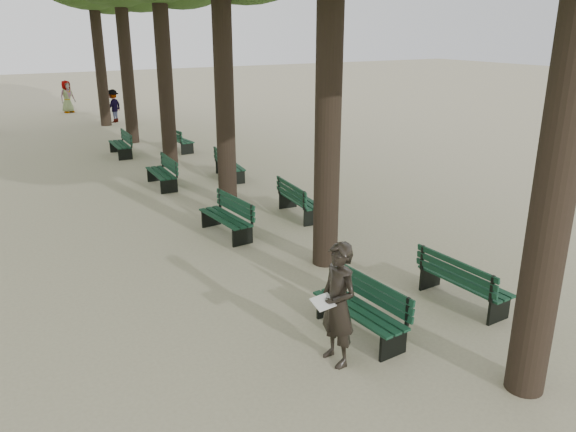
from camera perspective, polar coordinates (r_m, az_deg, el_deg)
ground at (r=9.01m, az=6.36°, el=-13.27°), size 120.00×120.00×0.00m
bench_left_0 at (r=9.26m, az=7.24°, el=-10.40°), size 0.69×1.84×0.92m
bench_left_1 at (r=13.46m, az=-6.32°, el=-0.85°), size 0.71×1.84×0.92m
bench_left_2 at (r=17.89m, az=-12.71°, el=3.75°), size 0.64×1.82×0.92m
bench_left_3 at (r=22.68m, az=-16.65°, el=6.55°), size 0.63×1.82×0.92m
bench_right_0 at (r=10.63m, az=17.34°, el=-7.16°), size 0.66×1.83×0.92m
bench_right_1 at (r=14.73m, az=1.24°, el=1.00°), size 0.75×1.85×0.92m
bench_right_2 at (r=18.56m, az=-5.93°, el=4.65°), size 0.80×1.86×0.92m
bench_right_3 at (r=23.09m, az=-11.03°, el=7.19°), size 0.74×1.85×0.92m
man_with_map at (r=8.23m, az=5.09°, el=-8.94°), size 0.64×0.77×1.89m
pedestrian_d at (r=35.29m, az=-21.52°, el=11.22°), size 0.96×0.71×1.83m
pedestrian_b at (r=30.90m, az=-17.32°, el=10.63°), size 1.03×0.97×1.68m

